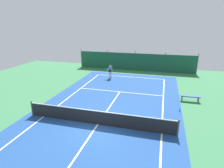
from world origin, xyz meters
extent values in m
plane|color=#387A4C|center=(0.00, 0.00, 0.00)|extent=(36.00, 36.00, 0.00)
cube|color=#1E478C|center=(0.00, 0.00, 0.00)|extent=(11.02, 26.60, 0.01)
cube|color=white|center=(0.00, 11.90, 0.01)|extent=(8.22, 0.10, 0.01)
cube|color=white|center=(-4.11, 0.00, 0.01)|extent=(0.10, 23.80, 0.01)
cube|color=white|center=(4.11, 0.00, 0.01)|extent=(0.10, 23.80, 0.01)
cube|color=white|center=(0.00, 6.40, 0.01)|extent=(8.22, 0.10, 0.01)
cube|color=white|center=(0.00, 0.00, 0.01)|extent=(0.10, 12.80, 0.01)
cube|color=white|center=(0.00, 11.75, 0.01)|extent=(0.10, 0.30, 0.01)
cube|color=black|center=(0.00, 0.00, 0.47)|extent=(9.92, 0.03, 0.95)
cube|color=white|center=(0.00, 0.00, 0.97)|extent=(9.92, 0.04, 0.05)
cylinder|color=#47474C|center=(-5.01, 0.00, 0.55)|extent=(0.10, 0.10, 1.10)
cylinder|color=#47474C|center=(5.01, 0.00, 0.55)|extent=(0.10, 0.10, 1.10)
cube|color=#195138|center=(0.00, 15.55, 1.20)|extent=(16.22, 0.06, 2.40)
cylinder|color=#595B60|center=(-8.11, 15.61, 1.35)|extent=(0.08, 0.08, 2.70)
cylinder|color=#595B60|center=(-4.05, 15.61, 1.35)|extent=(0.08, 0.08, 2.70)
cylinder|color=#595B60|center=(0.00, 15.61, 1.35)|extent=(0.08, 0.08, 2.70)
cylinder|color=#595B60|center=(4.05, 15.61, 1.35)|extent=(0.08, 0.08, 2.70)
cylinder|color=#595B60|center=(8.11, 15.61, 1.35)|extent=(0.08, 0.08, 2.70)
cube|color=#234C1E|center=(0.00, 16.15, 0.55)|extent=(14.60, 0.70, 1.10)
cylinder|color=#D8AD8C|center=(-2.13, 10.78, 0.41)|extent=(0.12, 0.12, 0.82)
cylinder|color=#D8AD8C|center=(-2.32, 10.85, 0.41)|extent=(0.12, 0.12, 0.82)
cylinder|color=black|center=(-2.22, 10.81, 0.90)|extent=(0.40, 0.40, 0.22)
cube|color=#2D6BB7|center=(-2.22, 10.81, 1.10)|extent=(0.41, 0.32, 0.56)
sphere|color=#D8AD8C|center=(-2.22, 10.81, 1.53)|extent=(0.22, 0.22, 0.22)
cylinder|color=black|center=(-2.22, 10.81, 1.62)|extent=(0.23, 0.23, 0.04)
cylinder|color=#D8AD8C|center=(-2.01, 10.73, 1.13)|extent=(0.09, 0.09, 0.58)
cylinder|color=#D8AD8C|center=(-2.48, 10.78, 1.13)|extent=(0.28, 0.52, 0.41)
cylinder|color=black|center=(-2.64, 10.52, 1.02)|extent=(0.13, 0.27, 0.13)
torus|color=teal|center=(-2.64, 10.52, 1.24)|extent=(0.33, 0.23, 0.29)
sphere|color=#CCDB33|center=(2.99, 10.46, 0.03)|extent=(0.07, 0.07, 0.07)
sphere|color=#CCDB33|center=(0.23, 12.35, 0.03)|extent=(0.07, 0.07, 0.07)
cube|color=#335184|center=(6.31, 5.82, 0.45)|extent=(1.60, 0.40, 0.08)
cube|color=#4C4C51|center=(5.66, 5.82, 0.23)|extent=(0.08, 0.36, 0.45)
cube|color=#4C4C51|center=(6.96, 5.82, 0.23)|extent=(0.08, 0.36, 0.45)
cylinder|color=#338CD8|center=(5.36, 3.55, 0.12)|extent=(0.08, 0.08, 0.24)
camera|label=1|loc=(3.85, -10.44, 6.44)|focal=30.35mm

